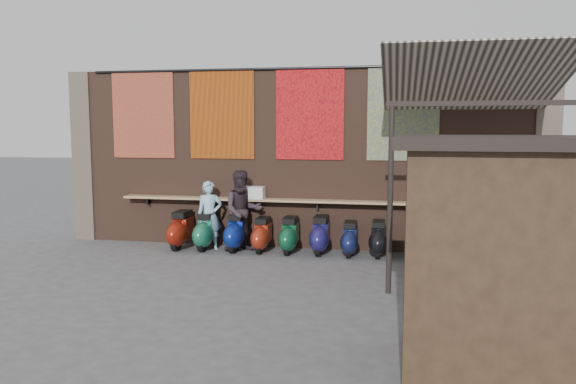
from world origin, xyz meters
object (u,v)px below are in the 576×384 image
(scooter_stool_5, at_px, (320,235))
(diner_right, at_px, (243,211))
(diner_left, at_px, (210,215))
(shopper_grey, at_px, (508,233))
(scooter_stool_6, at_px, (350,239))
(shopper_tan, at_px, (470,228))
(scooter_stool_2, at_px, (237,232))
(shopper_navy, at_px, (442,233))
(market_stall, at_px, (516,266))
(scooter_stool_3, at_px, (262,235))
(scooter_stool_0, at_px, (181,230))
(scooter_stool_7, at_px, (378,239))
(scooter_stool_1, at_px, (206,231))
(shelf_box, at_px, (251,193))
(scooter_stool_8, at_px, (413,242))
(scooter_stool_4, at_px, (290,235))

(scooter_stool_5, relative_size, diner_right, 0.48)
(diner_left, height_order, shopper_grey, shopper_grey)
(scooter_stool_6, xyz_separation_m, diner_right, (-2.36, 0.03, 0.53))
(scooter_stool_5, xyz_separation_m, shopper_tan, (2.97, -0.80, 0.40))
(scooter_stool_2, xyz_separation_m, scooter_stool_5, (1.86, 0.05, -0.01))
(shopper_navy, bearing_deg, market_stall, 69.45)
(scooter_stool_3, bearing_deg, diner_left, 179.32)
(scooter_stool_0, xyz_separation_m, scooter_stool_7, (4.37, 0.05, -0.04))
(scooter_stool_1, distance_m, scooter_stool_2, 0.70)
(scooter_stool_1, bearing_deg, shopper_navy, -21.65)
(scooter_stool_7, height_order, shopper_navy, shopper_navy)
(market_stall, bearing_deg, shopper_tan, 89.17)
(shelf_box, xyz_separation_m, diner_right, (-0.12, -0.30, -0.37))
(scooter_stool_3, xyz_separation_m, market_stall, (4.12, -5.54, 0.88))
(shelf_box, bearing_deg, scooter_stool_8, -5.09)
(scooter_stool_2, height_order, shopper_grey, shopper_grey)
(scooter_stool_8, height_order, diner_right, diner_right)
(scooter_stool_3, bearing_deg, scooter_stool_2, 179.69)
(scooter_stool_5, bearing_deg, scooter_stool_4, -175.01)
(scooter_stool_0, bearing_deg, scooter_stool_8, 0.27)
(shopper_navy, bearing_deg, diner_left, -50.32)
(scooter_stool_4, height_order, market_stall, market_stall)
(scooter_stool_6, height_order, diner_left, diner_left)
(scooter_stool_2, distance_m, shopper_grey, 5.60)
(scooter_stool_1, height_order, scooter_stool_7, scooter_stool_1)
(scooter_stool_1, xyz_separation_m, shopper_tan, (5.53, -0.75, 0.40))
(scooter_stool_3, height_order, diner_right, diner_right)
(scooter_stool_0, xyz_separation_m, shopper_grey, (6.64, -1.52, 0.47))
(market_stall, bearing_deg, shopper_navy, 98.41)
(scooter_stool_7, height_order, shopper_tan, shopper_tan)
(diner_left, bearing_deg, scooter_stool_2, -25.65)
(scooter_stool_5, bearing_deg, scooter_stool_1, -178.85)
(scooter_stool_7, bearing_deg, scooter_stool_3, -179.35)
(scooter_stool_4, relative_size, diner_right, 0.46)
(scooter_stool_4, height_order, scooter_stool_8, scooter_stool_4)
(scooter_stool_2, xyz_separation_m, shopper_tan, (4.83, -0.75, 0.40))
(scooter_stool_0, relative_size, shopper_tan, 0.54)
(scooter_stool_0, relative_size, market_stall, 0.35)
(scooter_stool_1, bearing_deg, shelf_box, 18.04)
(scooter_stool_4, relative_size, shopper_tan, 0.50)
(shelf_box, xyz_separation_m, market_stall, (4.44, -5.85, -0.01))
(scooter_stool_3, bearing_deg, shopper_tan, -9.99)
(scooter_stool_7, relative_size, shopper_navy, 0.44)
(scooter_stool_2, bearing_deg, scooter_stool_3, -0.31)
(shelf_box, height_order, diner_right, diner_right)
(shopper_tan, bearing_deg, scooter_stool_4, 152.80)
(diner_left, height_order, diner_right, diner_right)
(scooter_stool_3, xyz_separation_m, diner_right, (-0.44, 0.01, 0.52))
(scooter_stool_1, relative_size, scooter_stool_4, 1.06)
(scooter_stool_6, height_order, diner_right, diner_right)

